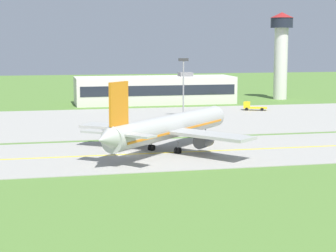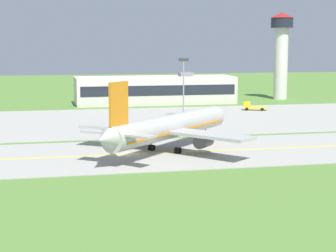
# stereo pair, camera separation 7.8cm
# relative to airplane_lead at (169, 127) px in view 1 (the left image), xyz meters

# --- Properties ---
(ground_plane) EXTENTS (500.00, 500.00, 0.00)m
(ground_plane) POSITION_rel_airplane_lead_xyz_m (-7.14, -1.95, -4.13)
(ground_plane) COLOR #517A33
(taxiway_strip) EXTENTS (240.00, 28.00, 0.10)m
(taxiway_strip) POSITION_rel_airplane_lead_xyz_m (-7.14, -1.95, -4.08)
(taxiway_strip) COLOR #9E9B93
(taxiway_strip) RESTS_ON ground
(apron_pad) EXTENTS (140.00, 52.00, 0.10)m
(apron_pad) POSITION_rel_airplane_lead_xyz_m (2.86, 40.05, -4.08)
(apron_pad) COLOR #9E9B93
(apron_pad) RESTS_ON ground
(taxiway_centreline) EXTENTS (220.00, 0.60, 0.01)m
(taxiway_centreline) POSITION_rel_airplane_lead_xyz_m (-7.14, -1.95, -4.03)
(taxiway_centreline) COLOR yellow
(taxiway_centreline) RESTS_ON taxiway_strip
(airplane_lead) EXTENTS (30.76, 31.68, 12.70)m
(airplane_lead) POSITION_rel_airplane_lead_xyz_m (0.00, 0.00, 0.00)
(airplane_lead) COLOR #ADADA8
(airplane_lead) RESTS_ON ground
(service_truck_baggage) EXTENTS (2.65, 6.12, 2.60)m
(service_truck_baggage) POSITION_rel_airplane_lead_xyz_m (10.27, 28.79, -2.60)
(service_truck_baggage) COLOR silver
(service_truck_baggage) RESTS_ON ground
(service_truck_fuel) EXTENTS (6.71, 4.22, 2.59)m
(service_truck_fuel) POSITION_rel_airplane_lead_xyz_m (35.36, 54.28, -2.95)
(service_truck_fuel) COLOR yellow
(service_truck_fuel) RESTS_ON ground
(terminal_building) EXTENTS (48.22, 14.07, 9.42)m
(terminal_building) POSITION_rel_airplane_lead_xyz_m (13.33, 78.74, -0.01)
(terminal_building) COLOR beige
(terminal_building) RESTS_ON ground
(control_tower) EXTENTS (7.60, 7.60, 28.20)m
(control_tower) POSITION_rel_airplane_lead_xyz_m (56.28, 83.43, 12.79)
(control_tower) COLOR silver
(control_tower) RESTS_ON ground
(apron_light_mast) EXTENTS (2.40, 0.50, 14.70)m
(apron_light_mast) POSITION_rel_airplane_lead_xyz_m (13.06, 42.01, 5.19)
(apron_light_mast) COLOR gray
(apron_light_mast) RESTS_ON ground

